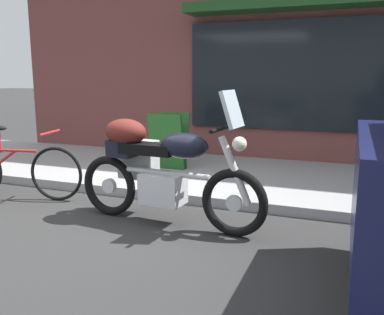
# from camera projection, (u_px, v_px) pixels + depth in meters

# --- Properties ---
(ground_plane) EXTENTS (80.00, 80.00, 0.00)m
(ground_plane) POSITION_uv_depth(u_px,v_px,m) (99.00, 226.00, 4.39)
(ground_plane) COLOR #2C2C2C
(touring_motorcycle) EXTENTS (2.16, 0.77, 1.42)m
(touring_motorcycle) POSITION_uv_depth(u_px,v_px,m) (158.00, 166.00, 4.39)
(touring_motorcycle) COLOR black
(touring_motorcycle) RESTS_ON ground_plane
(parked_bicycle) EXTENTS (1.75, 0.53, 0.93)m
(parked_bicycle) POSITION_uv_depth(u_px,v_px,m) (16.00, 170.00, 5.30)
(parked_bicycle) COLOR black
(parked_bicycle) RESTS_ON ground_plane
(sandwich_board_sign) EXTENTS (0.55, 0.40, 0.86)m
(sandwich_board_sign) POSITION_uv_depth(u_px,v_px,m) (169.00, 141.00, 6.49)
(sandwich_board_sign) COLOR #1E511E
(sandwich_board_sign) RESTS_ON sidewalk_curb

